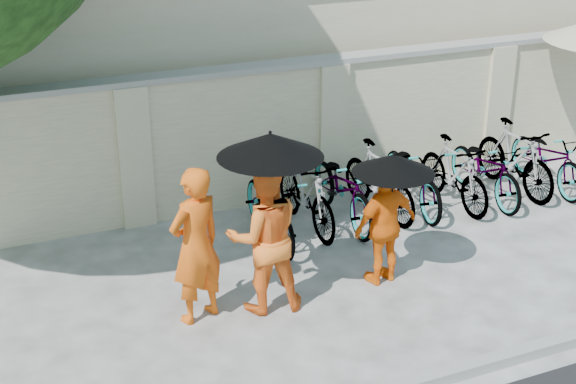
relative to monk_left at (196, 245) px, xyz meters
name	(u,v)px	position (x,y,z in m)	size (l,w,h in m)	color
ground	(293,316)	(0.98, -0.40, -0.91)	(80.00, 80.00, 0.00)	silver
compound_wall	(267,136)	(1.98, 2.80, 0.09)	(20.00, 0.30, 2.00)	beige
building_behind	(240,38)	(2.98, 6.60, 0.69)	(14.00, 6.00, 3.20)	beige
monk_left	(196,245)	(0.00, 0.00, 0.00)	(0.66, 0.43, 1.81)	#EC5C10
monk_center	(264,237)	(0.77, -0.09, -0.01)	(0.87, 0.68, 1.79)	orange
parasol_center	(270,145)	(0.82, -0.17, 1.09)	(1.15, 1.15, 1.12)	black
monk_right	(385,225)	(2.32, -0.09, -0.16)	(0.88, 0.37, 1.50)	orange
parasol_right	(394,164)	(2.34, -0.17, 0.65)	(0.96, 0.96, 0.82)	black
bike_0	(271,207)	(1.49, 1.50, -0.42)	(0.64, 1.84, 0.97)	#AFAFAF
bike_1	(306,193)	(2.07, 1.63, -0.37)	(0.50, 1.77, 1.06)	#AFAFAF
bike_2	(343,187)	(2.65, 1.64, -0.39)	(0.68, 1.96, 1.03)	#AFAFAF
bike_3	(379,180)	(3.23, 1.66, -0.38)	(0.49, 1.74, 1.05)	#AFAFAF
bike_4	(414,175)	(3.81, 1.67, -0.40)	(0.67, 1.91, 1.01)	#AFAFAF
bike_5	(454,173)	(4.39, 1.49, -0.40)	(0.48, 1.69, 1.01)	#AFAFAF
bike_6	(486,169)	(4.97, 1.50, -0.42)	(0.65, 1.85, 0.97)	#AFAFAF
bike_7	(515,158)	(5.55, 1.57, -0.36)	(0.51, 1.81, 1.09)	#AFAFAF
bike_8	(548,158)	(6.13, 1.50, -0.42)	(0.64, 1.85, 0.97)	#AFAFAF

